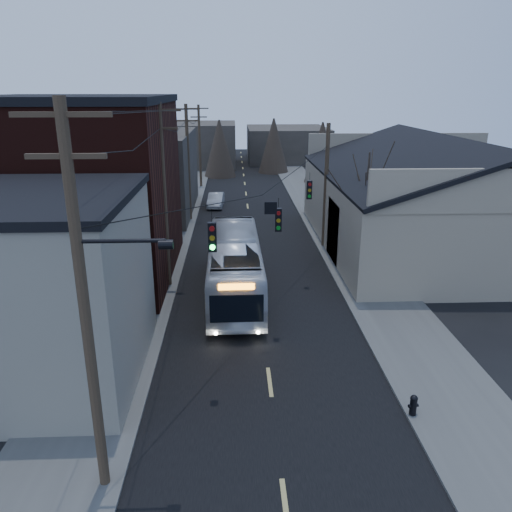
{
  "coord_description": "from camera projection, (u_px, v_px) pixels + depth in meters",
  "views": [
    {
      "loc": [
        -1.25,
        -8.46,
        10.63
      ],
      "look_at": [
        -0.25,
        14.22,
        3.0
      ],
      "focal_mm": 35.0,
      "sensor_mm": 36.0,
      "label": 1
    }
  ],
  "objects": [
    {
      "name": "road_surface",
      "position": [
        250.0,
        229.0,
        39.86
      ],
      "size": [
        9.0,
        110.0,
        0.02
      ],
      "primitive_type": "cube",
      "color": "black",
      "rests_on": "ground"
    },
    {
      "name": "sidewalk_left",
      "position": [
        169.0,
        229.0,
        39.57
      ],
      "size": [
        4.0,
        110.0,
        0.12
      ],
      "primitive_type": "cube",
      "color": "#474744",
      "rests_on": "ground"
    },
    {
      "name": "sidewalk_right",
      "position": [
        331.0,
        227.0,
        40.11
      ],
      "size": [
        4.0,
        110.0,
        0.12
      ],
      "primitive_type": "cube",
      "color": "#474744",
      "rests_on": "ground"
    },
    {
      "name": "building_clapboard",
      "position": [
        27.0,
        291.0,
        18.48
      ],
      "size": [
        8.0,
        8.0,
        7.0
      ],
      "primitive_type": "cube",
      "color": "slate",
      "rests_on": "ground"
    },
    {
      "name": "building_brick",
      "position": [
        81.0,
        193.0,
        28.38
      ],
      "size": [
        10.0,
        12.0,
        10.0
      ],
      "primitive_type": "cube",
      "color": "black",
      "rests_on": "ground"
    },
    {
      "name": "building_left_far",
      "position": [
        141.0,
        174.0,
        44.03
      ],
      "size": [
        9.0,
        14.0,
        7.0
      ],
      "primitive_type": "cube",
      "color": "#342F2A",
      "rests_on": "ground"
    },
    {
      "name": "warehouse",
      "position": [
        438.0,
        208.0,
        34.81
      ],
      "size": [
        16.16,
        20.6,
        7.73
      ],
      "color": "gray",
      "rests_on": "ground"
    },
    {
      "name": "building_far_left",
      "position": [
        201.0,
        144.0,
        71.79
      ],
      "size": [
        10.0,
        12.0,
        6.0
      ],
      "primitive_type": "cube",
      "color": "#342F2A",
      "rests_on": "ground"
    },
    {
      "name": "building_far_right",
      "position": [
        287.0,
        144.0,
        77.23
      ],
      "size": [
        12.0,
        14.0,
        5.0
      ],
      "primitive_type": "cube",
      "color": "#342F2A",
      "rests_on": "ground"
    },
    {
      "name": "bare_tree",
      "position": [
        365.0,
        214.0,
        29.52
      ],
      "size": [
        0.4,
        0.4,
        7.2
      ],
      "primitive_type": "cone",
      "color": "black",
      "rests_on": "ground"
    },
    {
      "name": "utility_lines",
      "position": [
        206.0,
        180.0,
        32.6
      ],
      "size": [
        11.24,
        45.28,
        10.5
      ],
      "color": "#382B1E",
      "rests_on": "ground"
    },
    {
      "name": "bus",
      "position": [
        235.0,
        265.0,
        26.82
      ],
      "size": [
        2.81,
        11.53,
        3.2
      ],
      "primitive_type": "imported",
      "rotation": [
        0.0,
        0.0,
        3.15
      ],
      "color": "silver",
      "rests_on": "ground"
    },
    {
      "name": "parked_car",
      "position": [
        216.0,
        200.0,
        47.04
      ],
      "size": [
        1.59,
        3.99,
        1.29
      ],
      "primitive_type": "imported",
      "rotation": [
        0.0,
        0.0,
        -0.06
      ],
      "color": "#A6AAAE",
      "rests_on": "ground"
    },
    {
      "name": "fire_hydrant",
      "position": [
        413.0,
        404.0,
        16.83
      ],
      "size": [
        0.36,
        0.26,
        0.75
      ],
      "rotation": [
        0.0,
        0.0,
        0.14
      ],
      "color": "black",
      "rests_on": "sidewalk_right"
    }
  ]
}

